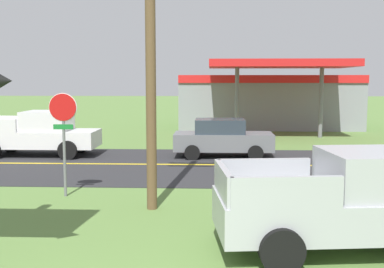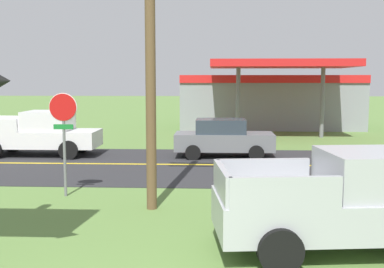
{
  "view_description": "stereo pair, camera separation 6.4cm",
  "coord_description": "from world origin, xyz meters",
  "px_view_note": "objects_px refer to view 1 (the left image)",
  "views": [
    {
      "loc": [
        0.57,
        -5.22,
        3.33
      ],
      "look_at": [
        0.0,
        8.0,
        1.8
      ],
      "focal_mm": 44.4,
      "sensor_mm": 36.0,
      "label": 1
    },
    {
      "loc": [
        0.64,
        -5.22,
        3.33
      ],
      "look_at": [
        0.0,
        8.0,
        1.8
      ],
      "focal_mm": 44.4,
      "sensor_mm": 36.0,
      "label": 2
    }
  ],
  "objects_px": {
    "gas_station": "(267,99)",
    "car_grey_near_lane": "(223,138)",
    "pickup_silver_parked_on_lawn": "(354,202)",
    "pickup_white_on_road": "(39,134)",
    "stop_sign": "(63,126)",
    "utility_pole": "(150,10)"
  },
  "relations": [
    {
      "from": "gas_station",
      "to": "car_grey_near_lane",
      "type": "relative_size",
      "value": 2.86
    },
    {
      "from": "pickup_silver_parked_on_lawn",
      "to": "pickup_white_on_road",
      "type": "bearing_deg",
      "value": 132.82
    },
    {
      "from": "car_grey_near_lane",
      "to": "stop_sign",
      "type": "bearing_deg",
      "value": -123.06
    },
    {
      "from": "pickup_white_on_road",
      "to": "car_grey_near_lane",
      "type": "distance_m",
      "value": 7.99
    },
    {
      "from": "stop_sign",
      "to": "utility_pole",
      "type": "bearing_deg",
      "value": -24.44
    },
    {
      "from": "pickup_white_on_road",
      "to": "car_grey_near_lane",
      "type": "xyz_separation_m",
      "value": [
        7.99,
        0.0,
        -0.13
      ]
    },
    {
      "from": "pickup_silver_parked_on_lawn",
      "to": "car_grey_near_lane",
      "type": "distance_m",
      "value": 11.37
    },
    {
      "from": "utility_pole",
      "to": "gas_station",
      "type": "bearing_deg",
      "value": 75.82
    },
    {
      "from": "gas_station",
      "to": "car_grey_near_lane",
      "type": "xyz_separation_m",
      "value": [
        -3.37,
        -12.86,
        -1.11
      ]
    },
    {
      "from": "gas_station",
      "to": "pickup_silver_parked_on_lawn",
      "type": "xyz_separation_m",
      "value": [
        -1.04,
        -23.99,
        -0.98
      ]
    },
    {
      "from": "stop_sign",
      "to": "pickup_silver_parked_on_lawn",
      "type": "distance_m",
      "value": 8.1
    },
    {
      "from": "car_grey_near_lane",
      "to": "pickup_white_on_road",
      "type": "bearing_deg",
      "value": -180.0
    },
    {
      "from": "stop_sign",
      "to": "utility_pole",
      "type": "distance_m",
      "value": 4.18
    },
    {
      "from": "stop_sign",
      "to": "pickup_white_on_road",
      "type": "height_order",
      "value": "stop_sign"
    },
    {
      "from": "gas_station",
      "to": "pickup_silver_parked_on_lawn",
      "type": "bearing_deg",
      "value": -92.49
    },
    {
      "from": "pickup_silver_parked_on_lawn",
      "to": "car_grey_near_lane",
      "type": "xyz_separation_m",
      "value": [
        -2.32,
        11.13,
        -0.13
      ]
    },
    {
      "from": "stop_sign",
      "to": "car_grey_near_lane",
      "type": "relative_size",
      "value": 0.7
    },
    {
      "from": "gas_station",
      "to": "pickup_silver_parked_on_lawn",
      "type": "relative_size",
      "value": 2.23
    },
    {
      "from": "utility_pole",
      "to": "pickup_silver_parked_on_lawn",
      "type": "relative_size",
      "value": 1.75
    },
    {
      "from": "utility_pole",
      "to": "car_grey_near_lane",
      "type": "height_order",
      "value": "utility_pole"
    },
    {
      "from": "utility_pole",
      "to": "car_grey_near_lane",
      "type": "distance_m",
      "value": 9.52
    },
    {
      "from": "utility_pole",
      "to": "stop_sign",
      "type": "bearing_deg",
      "value": 155.56
    }
  ]
}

